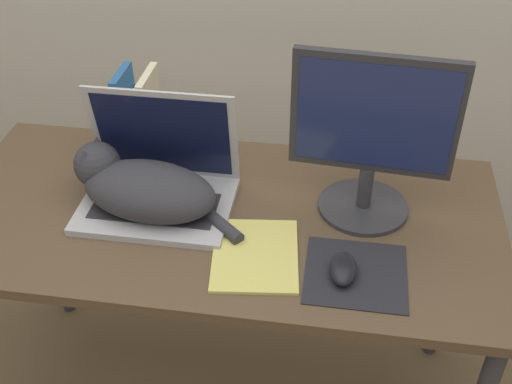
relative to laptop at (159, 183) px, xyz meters
name	(u,v)px	position (x,y,z in m)	size (l,w,h in m)	color
desk	(222,237)	(0.16, -0.03, -0.13)	(1.39, 0.66, 0.75)	brown
laptop	(159,183)	(0.00, 0.00, 0.00)	(0.37, 0.27, 0.28)	#B7B7BC
cat	(142,187)	(-0.03, -0.04, 0.02)	(0.45, 0.23, 0.16)	#333338
external_monitor	(372,136)	(0.51, 0.04, 0.16)	(0.38, 0.22, 0.42)	#333338
mousepad	(356,274)	(0.50, -0.19, -0.05)	(0.23, 0.22, 0.00)	#232328
computer_mouse	(343,269)	(0.47, -0.20, -0.03)	(0.06, 0.10, 0.04)	black
book_row	(139,119)	(-0.11, 0.20, 0.06)	(0.09, 0.15, 0.25)	#285B93
notepad	(255,255)	(0.27, -0.17, -0.05)	(0.22, 0.26, 0.01)	#E5DB6B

